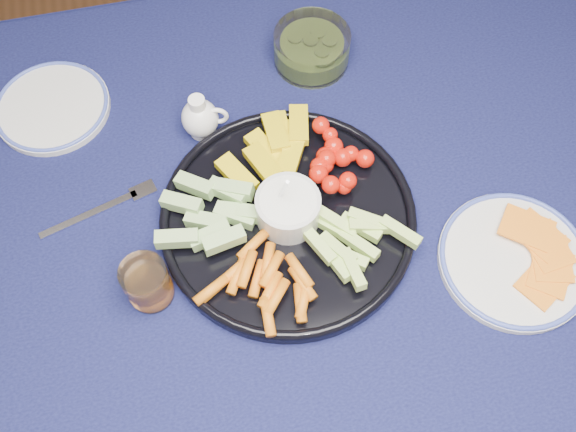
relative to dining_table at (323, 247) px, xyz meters
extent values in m
plane|color=brown|center=(0.00, 0.00, -0.66)|extent=(4.00, 4.00, 0.00)
cylinder|color=#512C1B|center=(0.72, 0.42, -0.31)|extent=(0.07, 0.07, 0.70)
cube|color=#512C1B|center=(0.00, 0.00, 0.06)|extent=(1.60, 1.00, 0.04)
cube|color=black|center=(0.00, 0.00, 0.08)|extent=(1.66, 1.06, 0.01)
cube|color=black|center=(0.00, 0.53, -0.06)|extent=(1.66, 0.01, 0.30)
cylinder|color=black|center=(-0.06, 0.01, 0.10)|extent=(0.38, 0.38, 0.02)
torus|color=black|center=(-0.06, 0.01, 0.11)|extent=(0.39, 0.39, 0.01)
cylinder|color=silver|center=(-0.06, 0.01, 0.13)|extent=(0.10, 0.10, 0.05)
cylinder|color=white|center=(-0.06, 0.01, 0.15)|extent=(0.08, 0.08, 0.01)
cylinder|color=white|center=(-0.16, 0.21, 0.09)|extent=(0.04, 0.04, 0.01)
ellipsoid|color=white|center=(-0.16, 0.21, 0.12)|extent=(0.06, 0.06, 0.07)
cylinder|color=white|center=(-0.16, 0.21, 0.16)|extent=(0.03, 0.03, 0.03)
torus|color=white|center=(-0.13, 0.20, 0.13)|extent=(0.04, 0.02, 0.04)
torus|color=#4153B8|center=(-0.16, 0.21, 0.15)|extent=(0.03, 0.03, 0.00)
cylinder|color=silver|center=(0.05, 0.32, 0.12)|extent=(0.13, 0.13, 0.06)
cylinder|color=#4C601B|center=(0.05, 0.32, 0.11)|extent=(0.11, 0.11, 0.03)
cylinder|color=silver|center=(0.25, -0.12, 0.09)|extent=(0.22, 0.22, 0.01)
torus|color=#4153B8|center=(0.25, -0.12, 0.10)|extent=(0.22, 0.22, 0.01)
cylinder|color=silver|center=(-0.27, -0.06, 0.13)|extent=(0.07, 0.07, 0.08)
cylinder|color=orange|center=(-0.27, -0.06, 0.11)|extent=(0.06, 0.06, 0.04)
cube|color=silver|center=(-0.35, 0.09, 0.09)|extent=(0.15, 0.05, 0.00)
cube|color=silver|center=(-0.26, 0.12, 0.09)|extent=(0.04, 0.03, 0.00)
cube|color=silver|center=(0.19, -0.14, 0.09)|extent=(0.08, 0.10, 0.00)
cube|color=silver|center=(0.23, -0.20, 0.09)|extent=(0.03, 0.04, 0.00)
cylinder|color=silver|center=(-0.39, 0.31, 0.09)|extent=(0.19, 0.19, 0.01)
torus|color=#4153B8|center=(-0.39, 0.31, 0.10)|extent=(0.19, 0.19, 0.01)
camera|label=1|loc=(-0.15, -0.42, 0.96)|focal=40.00mm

